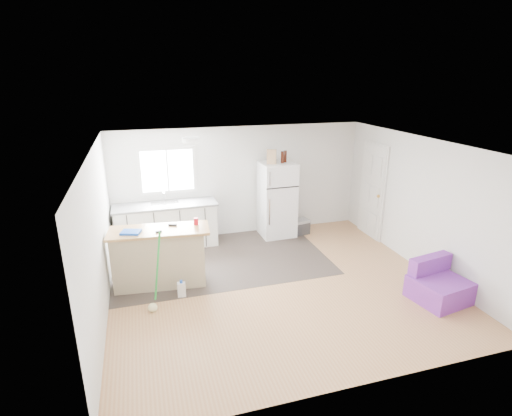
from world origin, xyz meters
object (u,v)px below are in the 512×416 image
Objects in this scene: peninsula at (159,257)px; purple_seat at (438,286)px; red_cup at (196,221)px; bottle_left at (282,157)px; cooler at (299,227)px; cardboard_box at (272,157)px; bottle_right at (285,156)px; refrigerator at (277,200)px; mop at (154,296)px; blue_tray at (131,232)px; cleaner_jug at (182,289)px; kitchen_cabinets at (167,225)px.

peninsula reaches higher than purple_seat.
bottle_left reaches higher than red_cup.
cardboard_box reaches higher than cooler.
bottle_left is at bearing 105.09° from purple_seat.
refrigerator is at bearing -178.86° from bottle_right.
cardboard_box is (-0.17, -0.08, 0.97)m from refrigerator.
bottle_left is at bearing 161.89° from cooler.
cardboard_box reaches higher than red_cup.
cardboard_box reaches higher than bottle_left.
mop is at bearing 158.05° from purple_seat.
mop reaches higher than blue_tray.
cleaner_jug is at bearing -140.19° from refrigerator.
cleaner_jug is 3.56m from bottle_left.
mop is 4.08m from bottle_right.
peninsula is 5.65× the size of blue_tray.
bottle_left is (0.25, 0.02, -0.02)m from cardboard_box.
peninsula is 1.89× the size of purple_seat.
purple_seat is 4.47m from mop.
purple_seat is at bearing -65.35° from bottle_left.
kitchen_cabinets is at bearing 130.38° from purple_seat.
red_cup reaches higher than purple_seat.
blue_tray is (-0.66, -1.63, 0.55)m from kitchen_cabinets.
bottle_right reaches higher than red_cup.
red_cup is at bearing -161.78° from cooler.
cooler is at bearing 30.49° from peninsula.
bottle_left is (-1.49, 3.24, 1.54)m from purple_seat.
red_cup is 0.40× the size of cardboard_box.
refrigerator reaches higher than mop.
kitchen_cabinets is at bearing 52.95° from mop.
bottle_right reaches higher than kitchen_cabinets.
cardboard_box is at bearing 108.73° from purple_seat.
purple_seat is 3.89m from bottle_left.
blue_tray is at bearing -168.43° from peninsula.
red_cup reaches higher than blue_tray.
cooler is 0.55× the size of purple_seat.
kitchen_cabinets is 1.26× the size of refrigerator.
cooler is 3.00m from red_cup.
cardboard_box is at bearing 38.14° from red_cup.
peninsula is 5.65× the size of cardboard_box.
mop is at bearing -70.65° from blue_tray.
mop is 10.84× the size of red_cup.
bottle_right reaches higher than blue_tray.
kitchen_cabinets is 1.71m from red_cup.
cleaner_jug is 3.65m from bottle_right.
blue_tray is at bearing -175.35° from red_cup.
peninsula is at bearing -176.05° from red_cup.
mop is (-4.37, 0.96, -0.00)m from purple_seat.
red_cup is 2.63m from bottle_left.
kitchen_cabinets is 2.32× the size of purple_seat.
purple_seat is at bearing -16.68° from peninsula.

